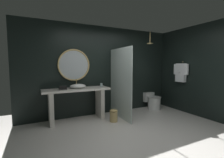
% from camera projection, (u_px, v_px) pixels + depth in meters
% --- Properties ---
extents(ground_plane, '(5.76, 5.76, 0.00)m').
position_uv_depth(ground_plane, '(140.00, 138.00, 3.14)').
color(ground_plane, silver).
extents(back_wall_panel, '(4.80, 0.10, 2.60)m').
position_uv_depth(back_wall_panel, '(103.00, 71.00, 4.72)').
color(back_wall_panel, black).
rests_on(back_wall_panel, ground_plane).
extents(side_wall_right, '(0.10, 2.47, 2.60)m').
position_uv_depth(side_wall_right, '(189.00, 71.00, 4.73)').
color(side_wall_right, black).
rests_on(side_wall_right, ground_plane).
extents(vanity_counter, '(1.71, 0.55, 0.85)m').
position_uv_depth(vanity_counter, '(77.00, 100.00, 4.08)').
color(vanity_counter, silver).
rests_on(vanity_counter, ground_plane).
extents(vessel_sink, '(0.42, 0.34, 0.23)m').
position_uv_depth(vessel_sink, '(78.00, 86.00, 4.10)').
color(vessel_sink, white).
rests_on(vessel_sink, vanity_counter).
extents(tumbler_cup, '(0.07, 0.07, 0.10)m').
position_uv_depth(tumbler_cup, '(101.00, 85.00, 4.39)').
color(tumbler_cup, silver).
rests_on(tumbler_cup, vanity_counter).
extents(tissue_box, '(0.18, 0.13, 0.09)m').
position_uv_depth(tissue_box, '(63.00, 88.00, 3.90)').
color(tissue_box, black).
rests_on(tissue_box, vanity_counter).
extents(round_wall_mirror, '(0.87, 0.04, 0.87)m').
position_uv_depth(round_wall_mirror, '(74.00, 65.00, 4.23)').
color(round_wall_mirror, tan).
extents(shower_glass_panel, '(0.02, 1.17, 1.92)m').
position_uv_depth(shower_glass_panel, '(120.00, 83.00, 4.29)').
color(shower_glass_panel, silver).
rests_on(shower_glass_panel, ground_plane).
extents(rain_shower_head, '(0.19, 0.19, 0.38)m').
position_uv_depth(rain_shower_head, '(150.00, 42.00, 4.83)').
color(rain_shower_head, tan).
extents(hanging_bathrobe, '(0.20, 0.52, 0.64)m').
position_uv_depth(hanging_bathrobe, '(181.00, 71.00, 4.84)').
color(hanging_bathrobe, tan).
extents(toilet, '(0.44, 0.60, 0.52)m').
position_uv_depth(toilet, '(153.00, 102.00, 5.24)').
color(toilet, white).
rests_on(toilet, ground_plane).
extents(waste_bin, '(0.20, 0.20, 0.32)m').
position_uv_depth(waste_bin, '(114.00, 115.00, 4.05)').
color(waste_bin, tan).
rests_on(waste_bin, ground_plane).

